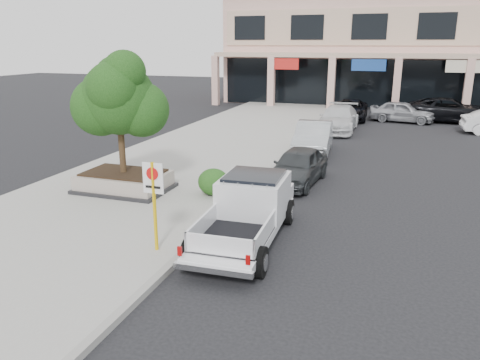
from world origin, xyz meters
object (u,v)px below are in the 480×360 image
at_px(planter_tree, 124,98).
at_px(curb_car_b, 313,138).
at_px(lot_car_d, 449,110).
at_px(planter, 124,181).
at_px(no_parking_sign, 154,194).
at_px(curb_car_d, 350,110).
at_px(lot_car_a, 402,112).
at_px(pickup_truck, 245,213).
at_px(curb_car_a, 298,166).
at_px(curb_car_c, 338,119).

relative_size(planter_tree, curb_car_b, 0.85).
xyz_separation_m(planter_tree, lot_car_d, (12.23, 20.92, -2.59)).
bearing_deg(planter, curb_car_b, 58.36).
xyz_separation_m(no_parking_sign, curb_car_d, (2.27, 24.15, -0.93)).
relative_size(curb_car_d, lot_car_a, 1.19).
relative_size(curb_car_b, curb_car_d, 0.93).
relative_size(pickup_truck, curb_car_d, 1.06).
xyz_separation_m(lot_car_a, lot_car_d, (3.03, 1.09, 0.10)).
height_order(planter, curb_car_d, curb_car_d).
bearing_deg(curb_car_d, lot_car_d, 7.12).
height_order(pickup_truck, curb_car_a, pickup_truck).
xyz_separation_m(planter_tree, curb_car_b, (5.13, 8.40, -2.64)).
xyz_separation_m(planter, lot_car_d, (12.37, 21.08, 0.35)).
xyz_separation_m(no_parking_sign, lot_car_d, (8.83, 25.23, -0.81)).
distance_m(planter_tree, curb_car_c, 16.14).
relative_size(planter_tree, curb_car_c, 0.75).
relative_size(planter_tree, curb_car_a, 0.99).
height_order(curb_car_b, lot_car_d, lot_car_d).
xyz_separation_m(planter_tree, lot_car_a, (9.20, 19.84, -2.69)).
relative_size(no_parking_sign, curb_car_a, 0.57).
relative_size(planter_tree, lot_car_a, 0.94).
xyz_separation_m(pickup_truck, curb_car_a, (0.18, 5.98, -0.15)).
xyz_separation_m(curb_car_d, lot_car_a, (3.52, -0.01, 0.02)).
height_order(curb_car_c, lot_car_d, lot_car_d).
bearing_deg(pickup_truck, planter, 151.37).
distance_m(planter_tree, lot_car_a, 22.03).
bearing_deg(curb_car_d, lot_car_a, -2.38).
bearing_deg(no_parking_sign, planter, 130.44).
bearing_deg(lot_car_a, curb_car_a, 176.84).
distance_m(curb_car_a, lot_car_a, 17.11).
distance_m(planter, curb_car_a, 6.51).
height_order(planter_tree, lot_car_d, planter_tree).
distance_m(no_parking_sign, lot_car_a, 24.84).
height_order(no_parking_sign, pickup_truck, no_parking_sign).
distance_m(curb_car_b, curb_car_d, 11.46).
relative_size(planter, lot_car_d, 0.54).
bearing_deg(pickup_truck, curb_car_c, 87.06).
relative_size(pickup_truck, curb_car_c, 1.01).
bearing_deg(planter_tree, lot_car_a, 65.12).
bearing_deg(curb_car_d, curb_car_b, -94.96).
bearing_deg(lot_car_d, lot_car_a, 111.87).
relative_size(planter, pickup_truck, 0.60).
bearing_deg(curb_car_a, curb_car_b, 99.01).
distance_m(no_parking_sign, curb_car_a, 7.78).
relative_size(lot_car_a, lot_car_d, 0.72).
bearing_deg(curb_car_d, no_parking_sign, -97.62).
relative_size(no_parking_sign, lot_car_a, 0.54).
bearing_deg(planter_tree, curb_car_a, 29.82).
xyz_separation_m(curb_car_a, curb_car_c, (0.01, 11.80, 0.08)).
bearing_deg(curb_car_a, pickup_truck, -86.46).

